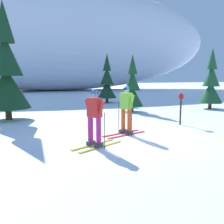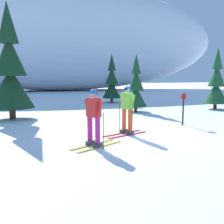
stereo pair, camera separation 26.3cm
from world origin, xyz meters
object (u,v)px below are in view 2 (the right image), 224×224
at_px(skier_red_jacket, 94,117).
at_px(pine_tree_center_right, 112,82).
at_px(pine_tree_far_left, 10,71).
at_px(pine_tree_far_right, 216,84).
at_px(pine_tree_center_left, 136,88).
at_px(skier_lime_jacket, 127,109).
at_px(trail_marker_post, 183,107).

bearing_deg(skier_red_jacket, pine_tree_center_right, 69.52).
bearing_deg(pine_tree_far_left, pine_tree_far_right, -0.28).
bearing_deg(skier_red_jacket, pine_tree_far_left, 113.94).
xyz_separation_m(pine_tree_far_left, pine_tree_center_right, (7.09, 5.77, -0.75)).
distance_m(pine_tree_far_left, pine_tree_far_right, 12.25).
xyz_separation_m(pine_tree_center_left, pine_tree_center_right, (0.21, 5.31, 0.19)).
relative_size(skier_red_jacket, pine_tree_center_right, 0.45).
distance_m(skier_lime_jacket, pine_tree_far_right, 9.34).
distance_m(pine_tree_center_left, pine_tree_far_right, 5.39).
bearing_deg(pine_tree_far_left, pine_tree_center_right, 39.16).
relative_size(skier_lime_jacket, pine_tree_center_left, 0.53).
bearing_deg(trail_marker_post, pine_tree_far_right, 37.84).
height_order(pine_tree_far_left, pine_tree_center_left, pine_tree_far_left).
xyz_separation_m(skier_red_jacket, pine_tree_center_left, (4.20, 6.49, 0.51)).
relative_size(pine_tree_far_left, pine_tree_far_right, 1.45).
relative_size(pine_tree_far_left, pine_tree_center_right, 1.46).
bearing_deg(pine_tree_far_left, trail_marker_post, -29.03).
bearing_deg(skier_red_jacket, pine_tree_center_left, 57.13).
height_order(skier_lime_jacket, pine_tree_center_left, pine_tree_center_left).
bearing_deg(pine_tree_far_right, skier_lime_jacket, -149.28).
relative_size(skier_lime_jacket, pine_tree_far_right, 0.46).
xyz_separation_m(skier_red_jacket, pine_tree_far_right, (9.55, 5.97, 0.71)).
xyz_separation_m(pine_tree_center_right, pine_tree_far_right, (5.15, -5.83, 0.01)).
bearing_deg(trail_marker_post, skier_red_jacket, -155.55).
bearing_deg(pine_tree_center_left, pine_tree_center_right, 87.72).
relative_size(skier_lime_jacket, pine_tree_center_right, 0.47).
bearing_deg(pine_tree_center_right, pine_tree_far_right, -48.57).
bearing_deg(pine_tree_center_left, skier_lime_jacket, -116.67).
bearing_deg(pine_tree_far_left, skier_lime_jacket, -48.77).
height_order(skier_red_jacket, pine_tree_far_right, pine_tree_far_right).
relative_size(skier_red_jacket, pine_tree_center_left, 0.51).
bearing_deg(skier_lime_jacket, pine_tree_far_left, 131.23).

